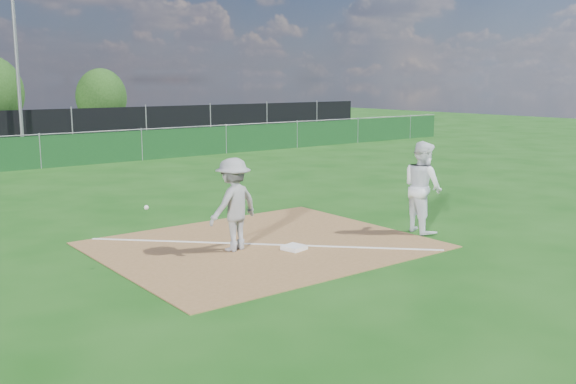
# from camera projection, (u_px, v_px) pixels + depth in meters

# --- Properties ---
(ground) EXTENTS (90.00, 90.00, 0.00)m
(ground) POSITION_uv_depth(u_px,v_px,m) (92.00, 186.00, 19.62)
(ground) COLOR #13470F
(ground) RESTS_ON ground
(infield_dirt) EXTENTS (6.00, 5.00, 0.02)m
(infield_dirt) POSITION_uv_depth(u_px,v_px,m) (262.00, 245.00, 12.60)
(infield_dirt) COLOR brown
(infield_dirt) RESTS_ON ground
(foul_line) EXTENTS (5.01, 5.01, 0.01)m
(foul_line) POSITION_uv_depth(u_px,v_px,m) (262.00, 244.00, 12.60)
(foul_line) COLOR white
(foul_line) RESTS_ON infield_dirt
(green_fence) EXTENTS (44.00, 0.05, 1.20)m
(green_fence) POSITION_uv_depth(u_px,v_px,m) (40.00, 152.00, 23.41)
(green_fence) COLOR #0F3A16
(green_fence) RESTS_ON ground
(light_pole) EXTENTS (0.16, 0.16, 8.00)m
(light_pole) POSITION_uv_depth(u_px,v_px,m) (17.00, 63.00, 29.73)
(light_pole) COLOR slate
(light_pole) RESTS_ON ground
(first_base) EXTENTS (0.45, 0.45, 0.08)m
(first_base) POSITION_uv_depth(u_px,v_px,m) (294.00, 248.00, 12.21)
(first_base) COLOR white
(first_base) RESTS_ON infield_dirt
(play_at_first) EXTENTS (2.46, 0.89, 1.76)m
(play_at_first) POSITION_uv_depth(u_px,v_px,m) (233.00, 204.00, 12.06)
(play_at_first) COLOR #A3A4A6
(play_at_first) RESTS_ON infield_dirt
(runner) EXTENTS (0.96, 1.11, 1.95)m
(runner) POSITION_uv_depth(u_px,v_px,m) (423.00, 187.00, 13.58)
(runner) COLOR white
(runner) RESTS_ON ground
(car_right) EXTENTS (4.74, 2.44, 1.31)m
(car_right) POSITION_uv_depth(u_px,v_px,m) (40.00, 126.00, 35.63)
(car_right) COLOR black
(car_right) RESTS_ON parking_lot
(tree_right) EXTENTS (3.36, 3.36, 3.98)m
(tree_right) POSITION_uv_depth(u_px,v_px,m) (101.00, 97.00, 43.08)
(tree_right) COLOR #382316
(tree_right) RESTS_ON ground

